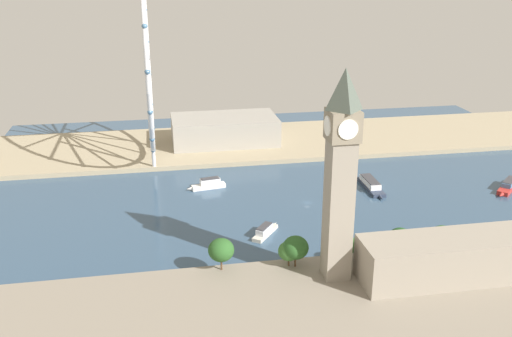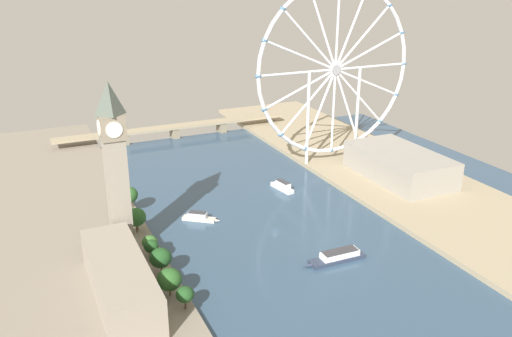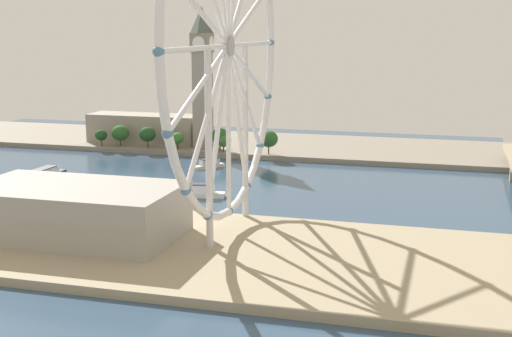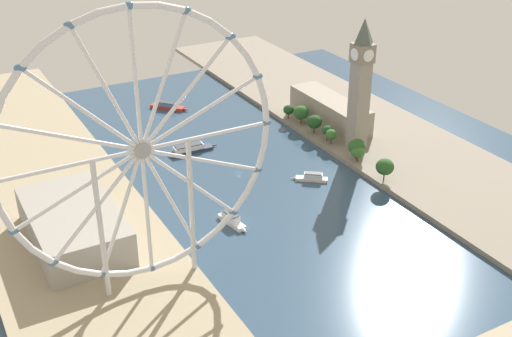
{
  "view_description": "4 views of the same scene",
  "coord_description": "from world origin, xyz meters",
  "px_view_note": "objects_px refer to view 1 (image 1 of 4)",
  "views": [
    {
      "loc": [
        -281.69,
        80.06,
        126.61
      ],
      "look_at": [
        17.31,
        25.86,
        15.68
      ],
      "focal_mm": 40.09,
      "sensor_mm": 36.0,
      "label": 1
    },
    {
      "loc": [
        -122.62,
        -242.24,
        138.87
      ],
      "look_at": [
        20.73,
        71.16,
        10.07
      ],
      "focal_mm": 37.82,
      "sensor_mm": 36.0,
      "label": 2
    },
    {
      "loc": [
        328.56,
        161.55,
        77.35
      ],
      "look_at": [
        4.62,
        69.6,
        9.46
      ],
      "focal_mm": 49.34,
      "sensor_mm": 36.0,
      "label": 3
    },
    {
      "loc": [
        166.89,
        324.88,
        189.46
      ],
      "look_at": [
        -1.7,
        19.61,
        11.39
      ],
      "focal_mm": 46.11,
      "sensor_mm": 36.0,
      "label": 4
    }
  ],
  "objects_px": {
    "tour_boat_0": "(208,184)",
    "tour_boat_3": "(265,231)",
    "tour_boat_1": "(509,186)",
    "tour_boat_2": "(371,185)",
    "riverside_hall": "(224,130)",
    "parliament_block": "(448,258)",
    "ferris_wheel": "(147,55)",
    "clock_tower": "(340,174)"
  },
  "relations": [
    {
      "from": "ferris_wheel",
      "to": "parliament_block",
      "type": "bearing_deg",
      "value": -147.01
    },
    {
      "from": "tour_boat_0",
      "to": "tour_boat_2",
      "type": "bearing_deg",
      "value": 160.13
    },
    {
      "from": "tour_boat_1",
      "to": "tour_boat_2",
      "type": "bearing_deg",
      "value": -54.13
    },
    {
      "from": "parliament_block",
      "to": "riverside_hall",
      "type": "relative_size",
      "value": 0.99
    },
    {
      "from": "parliament_block",
      "to": "tour_boat_0",
      "type": "distance_m",
      "value": 150.84
    },
    {
      "from": "parliament_block",
      "to": "tour_boat_1",
      "type": "relative_size",
      "value": 2.82
    },
    {
      "from": "tour_boat_0",
      "to": "parliament_block",
      "type": "bearing_deg",
      "value": 115.3
    },
    {
      "from": "riverside_hall",
      "to": "tour_boat_1",
      "type": "relative_size",
      "value": 2.86
    },
    {
      "from": "ferris_wheel",
      "to": "tour_boat_3",
      "type": "height_order",
      "value": "ferris_wheel"
    },
    {
      "from": "clock_tower",
      "to": "riverside_hall",
      "type": "height_order",
      "value": "clock_tower"
    },
    {
      "from": "tour_boat_1",
      "to": "tour_boat_3",
      "type": "height_order",
      "value": "tour_boat_1"
    },
    {
      "from": "parliament_block",
      "to": "riverside_hall",
      "type": "bearing_deg",
      "value": 18.07
    },
    {
      "from": "parliament_block",
      "to": "riverside_hall",
      "type": "distance_m",
      "value": 213.79
    },
    {
      "from": "ferris_wheel",
      "to": "tour_boat_3",
      "type": "relative_size",
      "value": 6.41
    },
    {
      "from": "tour_boat_2",
      "to": "tour_boat_3",
      "type": "distance_m",
      "value": 87.78
    },
    {
      "from": "parliament_block",
      "to": "tour_boat_0",
      "type": "xyz_separation_m",
      "value": [
        123.37,
        86.27,
        -9.55
      ]
    },
    {
      "from": "clock_tower",
      "to": "riverside_hall",
      "type": "xyz_separation_m",
      "value": [
        193.37,
        21.49,
        -35.95
      ]
    },
    {
      "from": "parliament_block",
      "to": "ferris_wheel",
      "type": "bearing_deg",
      "value": 32.99
    },
    {
      "from": "tour_boat_3",
      "to": "riverside_hall",
      "type": "bearing_deg",
      "value": 37.65
    },
    {
      "from": "tour_boat_0",
      "to": "tour_boat_1",
      "type": "relative_size",
      "value": 0.9
    },
    {
      "from": "tour_boat_3",
      "to": "tour_boat_1",
      "type": "bearing_deg",
      "value": -40.72
    },
    {
      "from": "clock_tower",
      "to": "tour_boat_1",
      "type": "height_order",
      "value": "clock_tower"
    },
    {
      "from": "tour_boat_0",
      "to": "tour_boat_2",
      "type": "height_order",
      "value": "tour_boat_0"
    },
    {
      "from": "riverside_hall",
      "to": "tour_boat_2",
      "type": "relative_size",
      "value": 2.14
    },
    {
      "from": "riverside_hall",
      "to": "tour_boat_0",
      "type": "height_order",
      "value": "riverside_hall"
    },
    {
      "from": "parliament_block",
      "to": "tour_boat_3",
      "type": "distance_m",
      "value": 87.56
    },
    {
      "from": "ferris_wheel",
      "to": "clock_tower",
      "type": "bearing_deg",
      "value": -157.01
    },
    {
      "from": "clock_tower",
      "to": "tour_boat_3",
      "type": "height_order",
      "value": "clock_tower"
    },
    {
      "from": "ferris_wheel",
      "to": "tour_boat_0",
      "type": "relative_size",
      "value": 5.52
    },
    {
      "from": "parliament_block",
      "to": "tour_boat_3",
      "type": "xyz_separation_m",
      "value": [
        57.78,
        65.03,
        -9.99
      ]
    },
    {
      "from": "ferris_wheel",
      "to": "tour_boat_2",
      "type": "bearing_deg",
      "value": -120.65
    },
    {
      "from": "tour_boat_0",
      "to": "tour_boat_1",
      "type": "distance_m",
      "value": 176.53
    },
    {
      "from": "tour_boat_0",
      "to": "tour_boat_3",
      "type": "relative_size",
      "value": 1.16
    },
    {
      "from": "riverside_hall",
      "to": "tour_boat_3",
      "type": "bearing_deg",
      "value": -179.5
    },
    {
      "from": "tour_boat_2",
      "to": "riverside_hall",
      "type": "bearing_deg",
      "value": -141.59
    },
    {
      "from": "ferris_wheel",
      "to": "tour_boat_1",
      "type": "xyz_separation_m",
      "value": [
        -90.17,
        -204.45,
        -67.98
      ]
    },
    {
      "from": "clock_tower",
      "to": "tour_boat_3",
      "type": "bearing_deg",
      "value": 22.88
    },
    {
      "from": "clock_tower",
      "to": "ferris_wheel",
      "type": "height_order",
      "value": "ferris_wheel"
    },
    {
      "from": "parliament_block",
      "to": "ferris_wheel",
      "type": "height_order",
      "value": "ferris_wheel"
    },
    {
      "from": "tour_boat_3",
      "to": "parliament_block",
      "type": "bearing_deg",
      "value": -94.47
    },
    {
      "from": "ferris_wheel",
      "to": "riverside_hall",
      "type": "relative_size",
      "value": 1.74
    },
    {
      "from": "tour_boat_2",
      "to": "tour_boat_3",
      "type": "bearing_deg",
      "value": -55.49
    }
  ]
}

